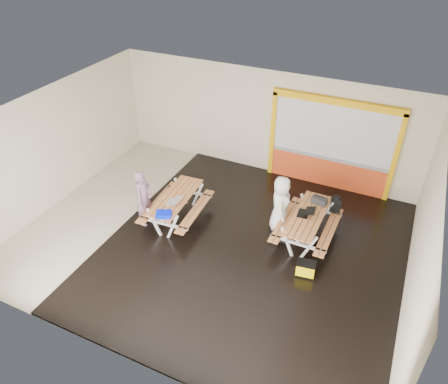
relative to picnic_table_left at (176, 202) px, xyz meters
The scene contains 14 objects.
room 1.67m from the picnic_table_left, 15.34° to the right, with size 10.02×8.02×3.52m.
deck 2.56m from the picnic_table_left, ahead, with size 7.50×7.98×0.05m, color black.
kiosk 5.02m from the picnic_table_left, 46.52° to the left, with size 3.88×0.16×3.00m.
picnic_table_left is the anchor object (origin of this frame).
picnic_table_right 3.66m from the picnic_table_left, 11.77° to the left, with size 1.49×2.16×0.86m.
person_left 0.91m from the picnic_table_left, 147.45° to the right, with size 0.61×0.40×1.67m, color slate.
person_right 2.91m from the picnic_table_left, 16.77° to the left, with size 0.81×0.53×1.66m, color white.
laptop_left 0.39m from the picnic_table_left, 67.98° to the right, with size 0.43×0.40×0.17m.
laptop_right 3.58m from the picnic_table_left, 11.83° to the left, with size 0.47×0.42×0.19m.
blue_pouch 0.95m from the picnic_table_left, 79.78° to the right, with size 0.40×0.28×0.12m, color #0017E5.
toolbox 3.95m from the picnic_table_left, 20.22° to the left, with size 0.44×0.27×0.24m.
backpack 4.42m from the picnic_table_left, 21.80° to the left, with size 0.32×0.25×0.48m.
dark_case 3.02m from the picnic_table_left, ahead, with size 0.44×0.33×0.17m, color black.
fluke_bag 4.01m from the picnic_table_left, ahead, with size 0.50×0.37×0.40m.
Camera 1 is at (4.06, -7.80, 7.65)m, focal length 33.89 mm.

